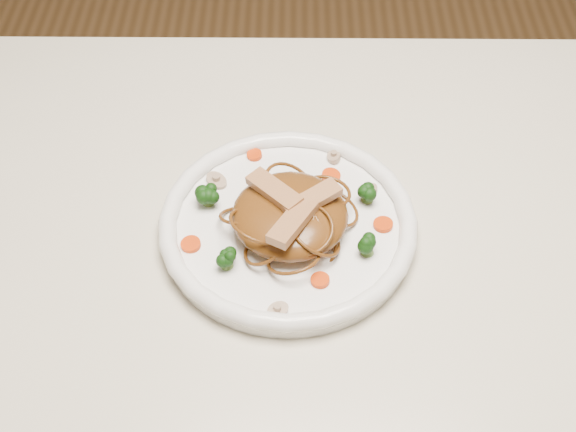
{
  "coord_description": "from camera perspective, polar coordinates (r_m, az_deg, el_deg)",
  "views": [
    {
      "loc": [
        -0.07,
        -0.53,
        1.42
      ],
      "look_at": [
        -0.07,
        0.04,
        0.78
      ],
      "focal_mm": 49.47,
      "sensor_mm": 36.0,
      "label": 1
    }
  ],
  "objects": [
    {
      "name": "plate",
      "position": [
        0.87,
        0.0,
        -0.95
      ],
      "size": [
        0.3,
        0.3,
        0.02
      ],
      "primitive_type": "cylinder",
      "rotation": [
        0.0,
        0.0,
        0.07
      ],
      "color": "white",
      "rests_on": "table"
    },
    {
      "name": "carrot_3",
      "position": [
        0.94,
        -2.43,
        4.4
      ],
      "size": [
        0.02,
        0.02,
        0.0
      ],
      "primitive_type": "cylinder",
      "rotation": [
        0.0,
        0.0,
        -0.0
      ],
      "color": "red",
      "rests_on": "plate"
    },
    {
      "name": "noodle_mound",
      "position": [
        0.85,
        0.14,
        0.07
      ],
      "size": [
        0.16,
        0.16,
        0.04
      ],
      "primitive_type": "ellipsoid",
      "rotation": [
        0.0,
        0.0,
        -0.38
      ],
      "color": "brown",
      "rests_on": "plate"
    },
    {
      "name": "carrot_1",
      "position": [
        0.85,
        -7.0,
        -2.04
      ],
      "size": [
        0.03,
        0.03,
        0.0
      ],
      "primitive_type": "cylinder",
      "rotation": [
        0.0,
        0.0,
        -0.31
      ],
      "color": "red",
      "rests_on": "plate"
    },
    {
      "name": "carrot_4",
      "position": [
        0.82,
        2.32,
        -4.63
      ],
      "size": [
        0.02,
        0.02,
        0.0
      ],
      "primitive_type": "cylinder",
      "rotation": [
        0.0,
        0.0,
        -0.01
      ],
      "color": "red",
      "rests_on": "plate"
    },
    {
      "name": "mushroom_1",
      "position": [
        0.9,
        5.83,
        1.81
      ],
      "size": [
        0.03,
        0.03,
        0.01
      ],
      "primitive_type": "cylinder",
      "rotation": [
        0.0,
        0.0,
        0.86
      ],
      "color": "#C4AE93",
      "rests_on": "plate"
    },
    {
      "name": "table",
      "position": [
        0.94,
        4.51,
        -7.05
      ],
      "size": [
        1.2,
        0.8,
        0.75
      ],
      "color": "beige",
      "rests_on": "ground"
    },
    {
      "name": "broccoli_3",
      "position": [
        0.84,
        5.78,
        -2.1
      ],
      "size": [
        0.03,
        0.03,
        0.03
      ],
      "primitive_type": null,
      "rotation": [
        0.0,
        0.0,
        -0.3
      ],
      "color": "#123B0C",
      "rests_on": "plate"
    },
    {
      "name": "mushroom_2",
      "position": [
        0.91,
        -5.16,
        2.54
      ],
      "size": [
        0.04,
        0.04,
        0.01
      ],
      "primitive_type": "cylinder",
      "rotation": [
        0.0,
        0.0,
        -0.73
      ],
      "color": "#C4AE93",
      "rests_on": "plate"
    },
    {
      "name": "carrot_2",
      "position": [
        0.87,
        6.85,
        -0.61
      ],
      "size": [
        0.03,
        0.03,
        0.0
      ],
      "primitive_type": "cylinder",
      "rotation": [
        0.0,
        0.0,
        -0.19
      ],
      "color": "red",
      "rests_on": "plate"
    },
    {
      "name": "mushroom_0",
      "position": [
        0.79,
        -0.76,
        -6.8
      ],
      "size": [
        0.03,
        0.03,
        0.01
      ],
      "primitive_type": "cylinder",
      "rotation": [
        0.0,
        0.0,
        0.62
      ],
      "color": "#C4AE93",
      "rests_on": "plate"
    },
    {
      "name": "chicken_c",
      "position": [
        0.81,
        0.4,
        -0.36
      ],
      "size": [
        0.06,
        0.07,
        0.01
      ],
      "primitive_type": "cube",
      "rotation": [
        0.0,
        0.0,
        4.19
      ],
      "color": "tan",
      "rests_on": "noodle_mound"
    },
    {
      "name": "broccoli_0",
      "position": [
        0.88,
        5.79,
        1.86
      ],
      "size": [
        0.03,
        0.03,
        0.03
      ],
      "primitive_type": null,
      "rotation": [
        0.0,
        0.0,
        0.22
      ],
      "color": "#123B0C",
      "rests_on": "plate"
    },
    {
      "name": "chicken_b",
      "position": [
        0.84,
        -0.98,
        1.85
      ],
      "size": [
        0.06,
        0.07,
        0.01
      ],
      "primitive_type": "cube",
      "rotation": [
        0.0,
        0.0,
        2.33
      ],
      "color": "tan",
      "rests_on": "noodle_mound"
    },
    {
      "name": "broccoli_1",
      "position": [
        0.88,
        -5.81,
        1.67
      ],
      "size": [
        0.03,
        0.03,
        0.03
      ],
      "primitive_type": null,
      "rotation": [
        0.0,
        0.0,
        0.25
      ],
      "color": "#123B0C",
      "rests_on": "plate"
    },
    {
      "name": "chicken_a",
      "position": [
        0.83,
        1.75,
        1.19
      ],
      "size": [
        0.07,
        0.06,
        0.01
      ],
      "primitive_type": "cube",
      "rotation": [
        0.0,
        0.0,
        0.63
      ],
      "color": "tan",
      "rests_on": "noodle_mound"
    },
    {
      "name": "mushroom_3",
      "position": [
        0.94,
        3.31,
        4.27
      ],
      "size": [
        0.02,
        0.02,
        0.01
      ],
      "primitive_type": "cylinder",
      "rotation": [
        0.0,
        0.0,
        1.55
      ],
      "color": "#C4AE93",
      "rests_on": "plate"
    },
    {
      "name": "broccoli_2",
      "position": [
        0.82,
        -4.47,
        -2.93
      ],
      "size": [
        0.03,
        0.03,
        0.03
      ],
      "primitive_type": null,
      "rotation": [
        0.0,
        0.0,
        0.4
      ],
      "color": "#123B0C",
      "rests_on": "plate"
    },
    {
      "name": "carrot_0",
      "position": [
        0.91,
        3.11,
        2.9
      ],
      "size": [
        0.02,
        0.02,
        0.0
      ],
      "primitive_type": "cylinder",
      "rotation": [
        0.0,
        0.0,
        -0.1
      ],
      "color": "red",
      "rests_on": "plate"
    }
  ]
}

